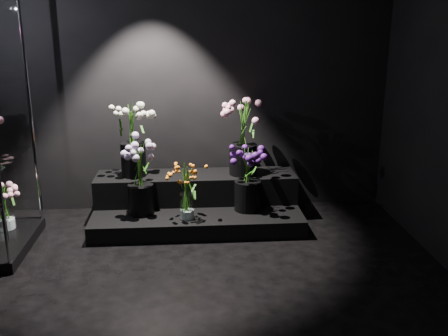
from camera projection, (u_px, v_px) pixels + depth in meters
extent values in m
plane|color=black|center=(196.00, 311.00, 3.40)|extent=(4.00, 4.00, 0.00)
plane|color=black|center=(190.00, 73.00, 4.91)|extent=(4.00, 0.00, 4.00)
plane|color=black|center=(205.00, 262.00, 1.09)|extent=(4.00, 0.00, 4.00)
cube|color=black|center=(197.00, 216.00, 4.82)|extent=(1.97, 0.87, 0.16)
cube|color=black|center=(196.00, 187.00, 4.97)|extent=(1.97, 0.44, 0.27)
cylinder|color=white|center=(187.00, 206.00, 4.51)|extent=(0.13, 0.13, 0.24)
cylinder|color=black|center=(141.00, 199.00, 4.63)|extent=(0.24, 0.24, 0.28)
cylinder|color=black|center=(248.00, 196.00, 4.72)|extent=(0.25, 0.25, 0.29)
cylinder|color=black|center=(133.00, 159.00, 4.84)|extent=(0.24, 0.24, 0.33)
cylinder|color=black|center=(243.00, 159.00, 4.90)|extent=(0.27, 0.27, 0.30)
cylinder|color=white|center=(5.00, 215.00, 4.46)|extent=(0.16, 0.16, 0.27)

